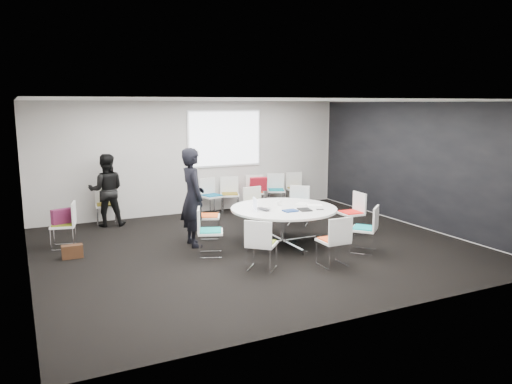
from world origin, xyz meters
name	(u,v)px	position (x,y,z in m)	size (l,w,h in m)	color
room_shell	(260,175)	(0.09, 0.00, 1.40)	(8.08, 7.08, 2.88)	black
conference_table	(284,218)	(0.59, -0.04, 0.52)	(2.07, 2.07, 0.73)	silver
projection_screen	(225,139)	(0.80, 3.46, 1.85)	(1.90, 0.03, 1.35)	white
chair_ring_a	(351,221)	(2.26, 0.01, 0.28)	(0.47, 0.48, 0.88)	silver
chair_ring_b	(298,213)	(1.64, 1.18, 0.28)	(0.64, 0.64, 0.88)	silver
chair_ring_c	(257,214)	(0.73, 1.46, 0.28)	(0.51, 0.50, 0.88)	silver
chair_ring_d	(208,225)	(-0.59, 1.05, 0.28)	(0.59, 0.60, 0.88)	silver
chair_ring_e	(210,241)	(-0.99, -0.13, 0.28)	(0.59, 0.59, 0.88)	silver
chair_ring_f	(261,254)	(-0.51, -1.26, 0.28)	(0.64, 0.64, 0.88)	silver
chair_ring_g	(333,250)	(0.68, -1.61, 0.28)	(0.47, 0.45, 0.88)	silver
chair_ring_h	(364,238)	(1.67, -1.19, 0.28)	(0.64, 0.64, 0.88)	silver
chair_back_a	(212,203)	(0.30, 3.16, 0.28)	(0.55, 0.54, 0.88)	silver
chair_back_b	(230,201)	(0.79, 3.15, 0.28)	(0.58, 0.58, 0.88)	silver
chair_back_c	(255,199)	(1.50, 3.16, 0.28)	(0.60, 0.59, 0.88)	silver
chair_back_d	(276,197)	(2.13, 3.16, 0.28)	(0.60, 0.60, 0.88)	silver
chair_back_e	(296,195)	(2.74, 3.14, 0.28)	(0.53, 0.52, 0.88)	silver
chair_spare_left	(64,234)	(-3.33, 1.55, 0.28)	(0.54, 0.54, 0.88)	silver
chair_person_back	(106,212)	(-2.28, 3.17, 0.28)	(0.51, 0.50, 0.88)	silver
person_main	(193,197)	(-1.04, 0.64, 0.96)	(0.70, 0.46, 1.91)	black
person_back	(106,190)	(-2.28, 3.00, 0.82)	(0.79, 0.62, 1.64)	black
laptop	(265,209)	(0.18, -0.05, 0.74)	(0.34, 0.22, 0.03)	#333338
laptop_lid	(255,204)	(-0.04, -0.04, 0.86)	(0.30, 0.02, 0.22)	silver
notebook_black	(305,210)	(0.84, -0.42, 0.74)	(0.22, 0.30, 0.02)	black
tablet_folio	(290,211)	(0.53, -0.40, 0.74)	(0.26, 0.20, 0.03)	navy
papers_right	(302,204)	(1.11, 0.14, 0.73)	(0.30, 0.21, 0.00)	silver
papers_front	(315,205)	(1.27, -0.10, 0.73)	(0.30, 0.21, 0.00)	white
cup	(279,203)	(0.62, 0.19, 0.78)	(0.08, 0.08, 0.09)	white
phone	(320,209)	(1.13, -0.50, 0.73)	(0.14, 0.07, 0.01)	black
maroon_bag	(62,216)	(-3.34, 1.56, 0.62)	(0.40, 0.14, 0.28)	#571736
brown_bag	(72,252)	(-3.27, 0.80, 0.12)	(0.36, 0.16, 0.24)	#3C2213
red_jacket	(258,184)	(1.50, 2.94, 0.70)	(0.44, 0.10, 0.35)	maroon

